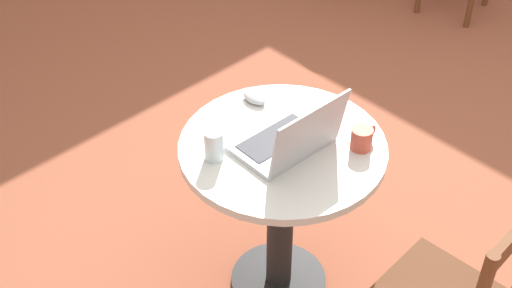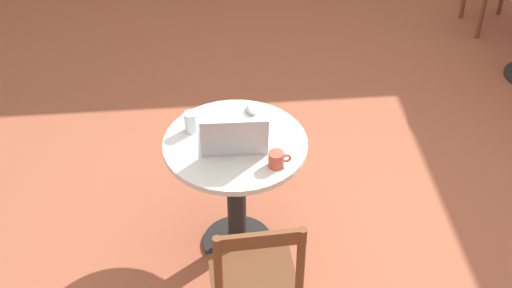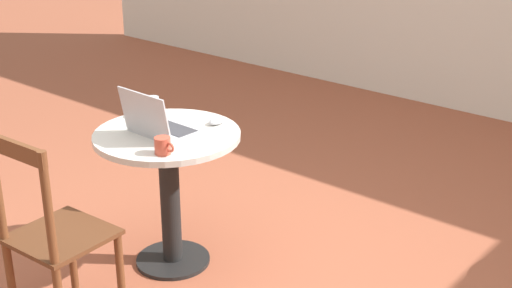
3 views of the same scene
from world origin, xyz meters
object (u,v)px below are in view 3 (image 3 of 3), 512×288
cafe_table_near (169,168)px  mouse (217,121)px  drinking_glass (153,107)px  laptop (159,125)px  chair_near_front (53,238)px  mug (163,146)px

cafe_table_near → mouse: mouse is taller
cafe_table_near → drinking_glass: 0.34m
mouse → drinking_glass: drinking_glass is taller
cafe_table_near → drinking_glass: size_ratio=6.57×
laptop → cafe_table_near: bearing=79.5°
mouse → drinking_glass: 0.35m
chair_near_front → mouse: chair_near_front is taller
cafe_table_near → mouse: (0.10, 0.25, 0.20)m
cafe_table_near → laptop: 0.24m
mug → chair_near_front: bearing=-105.8°
chair_near_front → drinking_glass: (-0.25, 0.82, 0.31)m
laptop → mug: laptop is taller
mug → drinking_glass: bearing=142.5°
chair_near_front → drinking_glass: chair_near_front is taller
chair_near_front → laptop: laptop is taller
cafe_table_near → mug: size_ratio=6.57×
laptop → drinking_glass: (-0.20, 0.15, 0.01)m
mug → mouse: bearing=100.0°
cafe_table_near → mouse: bearing=67.0°
mouse → laptop: bearing=-111.4°
chair_near_front → mug: 0.61m
chair_near_front → drinking_glass: size_ratio=8.58×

